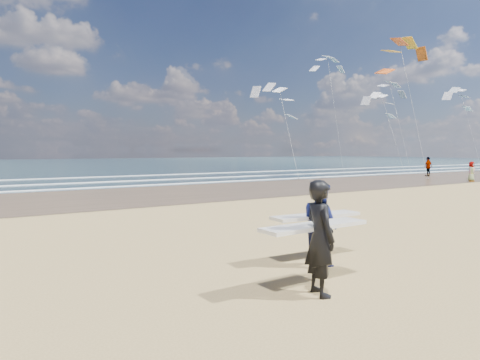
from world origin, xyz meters
TOP-DOWN VIEW (x-y plane):
  - wet_sand_strip at (20.00, 18.00)m, footprint 220.00×12.00m
  - ocean at (20.00, 72.00)m, footprint 220.00×100.00m
  - foam_breakers at (20.00, 28.10)m, footprint 220.00×11.70m
  - surfer_near at (-0.25, -0.27)m, footprint 2.21×1.04m
  - surfer_far at (1.14, 1.16)m, footprint 2.23×1.19m
  - beachgoer_0 at (28.54, 12.76)m, footprint 0.82×0.58m
  - beachgoer_1 at (31.84, 18.67)m, footprint 1.09×0.47m
  - kite_0 at (29.44, 19.30)m, footprint 7.04×4.87m
  - kite_1 at (19.33, 24.61)m, footprint 5.46×4.70m
  - kite_2 at (37.03, 26.12)m, footprint 5.57×4.71m
  - kite_4 at (56.84, 28.99)m, footprint 6.79×4.85m
  - kite_5 at (34.29, 33.56)m, footprint 5.60×4.72m
  - kite_7 at (34.85, 25.41)m, footprint 5.44×4.70m

SIDE VIEW (x-z plane):
  - wet_sand_strip at x=20.00m, z-range 0.00..0.01m
  - ocean at x=20.00m, z-range 0.00..0.02m
  - foam_breakers at x=20.00m, z-range 0.02..0.08m
  - beachgoer_0 at x=28.54m, z-range 0.00..1.58m
  - surfer_far at x=1.14m, z-range 0.01..1.82m
  - beachgoer_1 at x=31.84m, z-range 0.00..1.85m
  - surfer_near at x=-0.25m, z-range 0.01..2.00m
  - kite_1 at x=19.33m, z-range 0.41..9.58m
  - kite_7 at x=34.85m, z-range 0.42..10.17m
  - kite_2 at x=37.03m, z-range 0.51..12.17m
  - kite_4 at x=56.84m, z-range 1.04..13.74m
  - kite_0 at x=29.44m, z-range 1.21..15.30m
  - kite_5 at x=34.29m, z-range 0.59..16.23m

